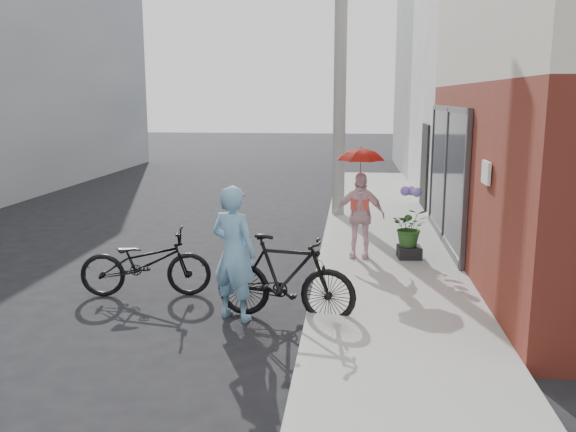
% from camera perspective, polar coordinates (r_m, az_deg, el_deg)
% --- Properties ---
extents(ground, '(80.00, 80.00, 0.00)m').
position_cam_1_polar(ground, '(8.55, -3.86, -8.01)').
color(ground, black).
rests_on(ground, ground).
extents(sidewalk, '(2.20, 24.00, 0.12)m').
position_cam_1_polar(sidewalk, '(10.34, 9.66, -4.40)').
color(sidewalk, '#999893').
rests_on(sidewalk, ground).
extents(curb, '(0.12, 24.00, 0.12)m').
position_cam_1_polar(curb, '(10.33, 3.21, -4.27)').
color(curb, '#9E9E99').
rests_on(curb, ground).
extents(east_building_far, '(8.00, 8.00, 7.00)m').
position_cam_1_polar(east_building_far, '(24.65, 20.11, 12.07)').
color(east_building_far, gray).
rests_on(east_building_far, ground).
extents(utility_pole, '(0.28, 0.28, 7.00)m').
position_cam_1_polar(utility_pole, '(13.97, 4.91, 13.95)').
color(utility_pole, '#9E9E99').
rests_on(utility_pole, ground).
extents(officer, '(0.74, 0.63, 1.72)m').
position_cam_1_polar(officer, '(7.70, -5.08, -3.48)').
color(officer, '#72A7CB').
rests_on(officer, ground).
extents(bike_left, '(1.91, 0.92, 0.96)m').
position_cam_1_polar(bike_left, '(8.89, -13.17, -4.28)').
color(bike_left, black).
rests_on(bike_left, ground).
extents(bike_right, '(1.88, 0.80, 1.10)m').
position_cam_1_polar(bike_right, '(7.73, -0.27, -5.78)').
color(bike_right, black).
rests_on(bike_right, ground).
extents(kimono_woman, '(0.88, 0.45, 1.44)m').
position_cam_1_polar(kimono_woman, '(10.31, 6.70, 0.09)').
color(kimono_woman, silver).
rests_on(kimono_woman, sidewalk).
extents(parasol, '(0.77, 0.77, 0.68)m').
position_cam_1_polar(parasol, '(10.16, 6.83, 5.98)').
color(parasol, red).
rests_on(parasol, kimono_woman).
extents(planter, '(0.41, 0.41, 0.20)m').
position_cam_1_polar(planter, '(10.49, 11.27, -3.33)').
color(planter, black).
rests_on(planter, sidewalk).
extents(potted_plant, '(0.60, 0.52, 0.67)m').
position_cam_1_polar(potted_plant, '(10.39, 11.36, -1.01)').
color(potted_plant, '#2B5622').
rests_on(potted_plant, planter).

